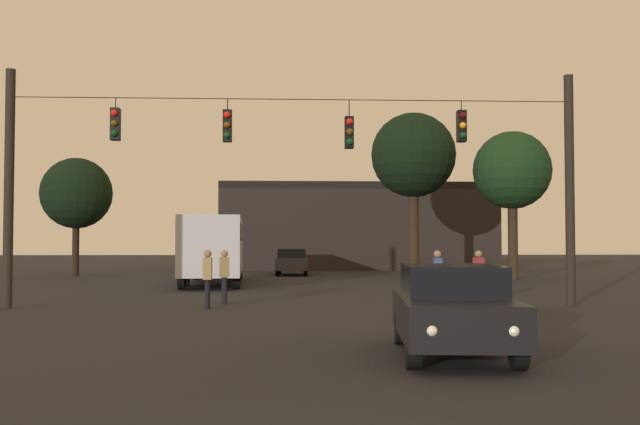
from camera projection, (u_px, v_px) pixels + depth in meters
name	position (u px, v px, depth m)	size (l,w,h in m)	color
ground_plane	(291.00, 290.00, 30.19)	(168.00, 168.00, 0.00)	black
overhead_signal_span	(293.00, 171.00, 22.68)	(16.97, 0.44, 7.00)	black
city_bus	(214.00, 243.00, 35.16)	(2.98, 11.10, 3.00)	#B7BCC6
car_near_right	(453.00, 308.00, 12.94)	(2.18, 4.45, 1.52)	black
car_far_left	(292.00, 261.00, 44.39)	(1.94, 4.39, 1.52)	#2D2D33
pedestrian_crossing_left	(438.00, 275.00, 22.31)	(0.27, 0.38, 1.67)	black
pedestrian_crossing_center	(224.00, 273.00, 23.65)	(0.33, 0.41, 1.67)	black
pedestrian_crossing_right	(479.00, 274.00, 23.85)	(0.30, 0.40, 1.65)	black
pedestrian_near_bus	(208.00, 275.00, 21.92)	(0.24, 0.36, 1.70)	black
corner_building	(354.00, 227.00, 56.45)	(19.04, 10.95, 6.00)	black
tree_left_silhouette	(512.00, 171.00, 39.30)	(4.02, 4.02, 7.64)	#2D2116
tree_behind_building	(413.00, 156.00, 41.21)	(4.58, 4.58, 8.92)	#2D2116
tree_right_far	(76.00, 194.00, 43.66)	(4.06, 4.06, 6.75)	black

